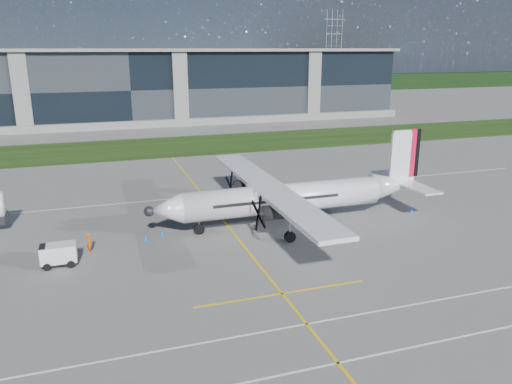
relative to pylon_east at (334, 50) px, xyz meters
The scene contains 14 objects.
ground 139.82m from the pylon_east, 127.69° to the right, with size 400.00×400.00×0.00m, color #5D5B58.
grass_strip 133.62m from the pylon_east, 129.81° to the right, with size 400.00×18.00×0.04m, color black.
terminal_building 110.37m from the pylon_east, 140.53° to the right, with size 120.00×20.00×15.00m, color black.
tree_line 86.42m from the pylon_east, behind, with size 400.00×6.00×6.00m, color black.
pylon_east is the anchor object (origin of this frame).
yellow_taxiway_centerline 162.94m from the pylon_east, 120.36° to the right, with size 0.20×70.00×0.01m, color yellow.
white_lane_line 185.33m from the pylon_east, 117.40° to the right, with size 90.00×0.15×0.01m, color white.
turboprop_aircraft 162.71m from the pylon_east, 117.95° to the right, with size 26.43×27.41×8.22m, color white, non-canonical shape.
baggage_tug 175.86m from the pylon_east, 123.30° to the right, with size 2.74×1.65×1.65m, color silver, non-canonical shape.
ground_crew_person 173.05m from the pylon_east, 123.04° to the right, with size 0.74×0.53×1.82m, color #F25907.
safety_cone_stbdwing 152.81m from the pylon_east, 121.07° to the right, with size 0.36×0.36×0.50m, color blue.
safety_cone_fwd 169.72m from the pylon_east, 121.97° to the right, with size 0.36×0.36×0.50m, color blue.
safety_cone_tail 158.28m from the pylon_east, 113.83° to the right, with size 0.36×0.36×0.50m, color blue.
safety_cone_nose_stbd 168.33m from the pylon_east, 121.68° to the right, with size 0.36×0.36×0.50m, color blue.
Camera 1 is at (-8.06, -33.88, 15.71)m, focal length 35.00 mm.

